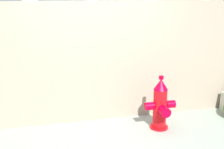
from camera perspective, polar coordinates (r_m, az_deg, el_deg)
The scene contains 3 objects.
ground_plane at distance 4.32m, azimuth -1.38°, elevation -13.03°, with size 24.00×24.00×0.00m, color gray.
stone_wall at distance 4.83m, azimuth -3.79°, elevation 2.52°, with size 6.79×0.29×1.96m, color gray.
fire_hydrant at distance 4.62m, azimuth 9.43°, elevation -5.99°, with size 0.49×0.40×0.86m.
Camera 1 is at (-0.79, -3.71, 2.07)m, focal length 46.74 mm.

